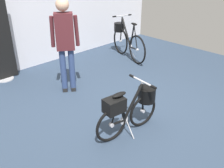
% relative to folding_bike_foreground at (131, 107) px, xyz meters
% --- Properties ---
extents(ground_plane, '(7.85, 7.85, 0.00)m').
position_rel_folding_bike_foreground_xyz_m(ground_plane, '(0.26, 0.31, -0.42)').
color(ground_plane, '#2D3D51').
extents(back_wall, '(7.85, 0.10, 2.65)m').
position_rel_folding_bike_foreground_xyz_m(back_wall, '(0.26, 3.34, 0.91)').
color(back_wall, silver).
rests_on(back_wall, ground_plane).
extents(folding_bike_foreground, '(1.11, 0.53, 0.79)m').
position_rel_folding_bike_foreground_xyz_m(folding_bike_foreground, '(0.00, 0.00, 0.00)').
color(folding_bike_foreground, black).
rests_on(folding_bike_foreground, ground_plane).
extents(display_bike_left, '(0.58, 1.45, 1.04)m').
position_rel_folding_bike_foreground_xyz_m(display_bike_left, '(2.27, 2.18, 0.05)').
color(display_bike_left, black).
rests_on(display_bike_left, ground_plane).
extents(visitor_near_wall, '(0.44, 0.38, 1.73)m').
position_rel_folding_bike_foreground_xyz_m(visitor_near_wall, '(0.12, 1.69, 0.58)').
color(visitor_near_wall, navy).
rests_on(visitor_near_wall, ground_plane).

